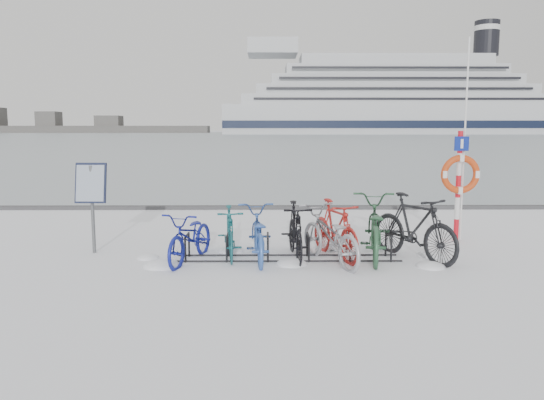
% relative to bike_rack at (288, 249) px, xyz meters
% --- Properties ---
extents(ground, '(900.00, 900.00, 0.00)m').
position_rel_bike_rack_xyz_m(ground, '(0.00, 0.00, -0.18)').
color(ground, white).
rests_on(ground, ground).
extents(ice_sheet, '(400.00, 298.00, 0.02)m').
position_rel_bike_rack_xyz_m(ice_sheet, '(0.00, 155.00, -0.17)').
color(ice_sheet, '#A2AEB7').
rests_on(ice_sheet, ground).
extents(quay_edge, '(400.00, 0.25, 0.10)m').
position_rel_bike_rack_xyz_m(quay_edge, '(0.00, 5.90, -0.13)').
color(quay_edge, '#3F3F42').
rests_on(quay_edge, ground).
extents(bike_rack, '(4.00, 0.48, 0.46)m').
position_rel_bike_rack_xyz_m(bike_rack, '(0.00, 0.00, 0.00)').
color(bike_rack, black).
rests_on(bike_rack, ground).
extents(info_board, '(0.57, 0.23, 1.70)m').
position_rel_bike_rack_xyz_m(info_board, '(-3.63, 0.50, 1.04)').
color(info_board, '#595B5E').
rests_on(info_board, ground).
extents(lifebuoy_station, '(0.80, 0.23, 4.13)m').
position_rel_bike_rack_xyz_m(lifebuoy_station, '(3.57, 1.49, 1.21)').
color(lifebuoy_station, red).
rests_on(lifebuoy_station, ground).
extents(cruise_ferry, '(129.03, 24.35, 42.39)m').
position_rel_bike_rack_xyz_m(cruise_ferry, '(46.78, 196.78, 11.37)').
color(cruise_ferry, silver).
rests_on(cruise_ferry, ground).
extents(shoreline, '(180.00, 12.00, 9.50)m').
position_rel_bike_rack_xyz_m(shoreline, '(-122.02, 260.00, 2.61)').
color(shoreline, '#4C4C4C').
rests_on(shoreline, ground).
extents(bike_0, '(1.06, 1.89, 0.94)m').
position_rel_bike_rack_xyz_m(bike_0, '(-1.71, -0.10, 0.29)').
color(bike_0, navy).
rests_on(bike_0, ground).
extents(bike_1, '(0.63, 1.63, 0.96)m').
position_rel_bike_rack_xyz_m(bike_1, '(-1.05, 0.20, 0.30)').
color(bike_1, '#15565C').
rests_on(bike_1, ground).
extents(bike_2, '(0.80, 1.92, 0.98)m').
position_rel_bike_rack_xyz_m(bike_2, '(-0.54, 0.00, 0.31)').
color(bike_2, '#345CB0').
rests_on(bike_2, ground).
extents(bike_3, '(0.61, 1.77, 1.04)m').
position_rel_bike_rack_xyz_m(bike_3, '(0.14, 0.11, 0.34)').
color(bike_3, black).
rests_on(bike_3, ground).
extents(bike_4, '(1.36, 2.04, 1.01)m').
position_rel_bike_rack_xyz_m(bike_4, '(0.71, -0.24, 0.33)').
color(bike_4, '#97989E').
rests_on(bike_4, ground).
extents(bike_5, '(1.07, 1.86, 1.08)m').
position_rel_bike_rack_xyz_m(bike_5, '(0.86, 0.16, 0.36)').
color(bike_5, '#AC221D').
rests_on(bike_5, ground).
extents(bike_6, '(1.12, 2.30, 1.16)m').
position_rel_bike_rack_xyz_m(bike_6, '(1.56, 0.15, 0.40)').
color(bike_6, '#295336').
rests_on(bike_6, ground).
extents(bike_7, '(1.53, 2.01, 1.21)m').
position_rel_bike_rack_xyz_m(bike_7, '(2.26, 0.05, 0.42)').
color(bike_7, black).
rests_on(bike_7, ground).
extents(snow_drifts, '(5.56, 1.86, 0.22)m').
position_rel_bike_rack_xyz_m(snow_drifts, '(-0.17, -0.02, -0.18)').
color(snow_drifts, white).
rests_on(snow_drifts, ground).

